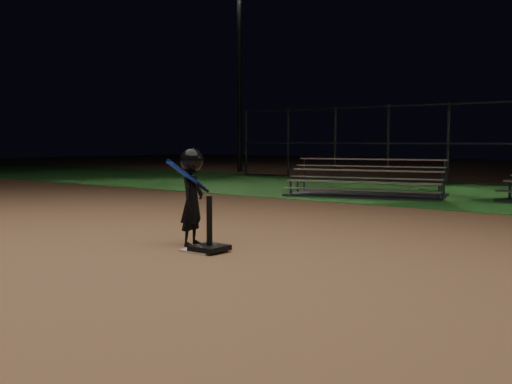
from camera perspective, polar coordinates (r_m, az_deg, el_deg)
name	(u,v)px	position (r m, az deg, el deg)	size (l,w,h in m)	color
ground	(205,251)	(7.45, -4.80, -5.49)	(80.00, 80.00, 0.00)	#956543
grass_strip	(480,194)	(16.20, 20.18, -0.19)	(60.00, 8.00, 0.01)	#1D521A
home_plate	(205,250)	(7.45, -4.80, -5.40)	(0.45, 0.45, 0.02)	beige
batting_tee	(210,241)	(7.33, -4.36, -4.58)	(0.38, 0.38, 0.65)	black
child_batter	(192,194)	(7.77, -5.99, -0.20)	(0.44, 0.65, 1.24)	black
bleacher_left	(366,189)	(14.95, 10.20, 0.32)	(3.99, 2.66, 0.90)	#B9B9BE
light_pole_left	(239,56)	(26.73, -1.64, 12.56)	(0.90, 0.53, 8.30)	#2D2D30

